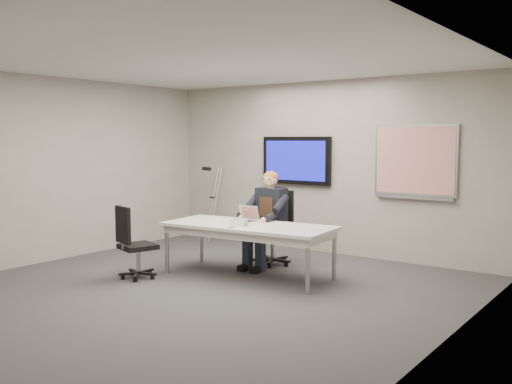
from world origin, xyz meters
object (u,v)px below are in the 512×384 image
Objects in this scene: conference_table at (248,230)px; office_chair_near at (135,256)px; office_chair_far at (274,241)px; laptop at (246,218)px; seated_person at (264,229)px.

office_chair_near reaches higher than conference_table.
laptop is (-0.04, -0.63, 0.43)m from office_chair_far.
office_chair_near is at bearing -144.63° from conference_table.
office_chair_far is (-0.15, 0.83, -0.29)m from conference_table.
seated_person is at bearing -94.23° from office_chair_far.
office_chair_near is at bearing -123.62° from office_chair_far.
conference_table is at bearing -77.15° from seated_person.
conference_table is at bearing -84.90° from office_chair_far.
office_chair_near is (-0.99, -1.83, -0.04)m from office_chair_far.
office_chair_far reaches higher than conference_table.
laptop reaches higher than conference_table.
office_chair_far is at bearing -101.52° from office_chair_near.
seated_person reaches higher than office_chair_near.
conference_table is 2.19× the size of office_chair_far.
office_chair_far is at bearing 82.32° from laptop.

